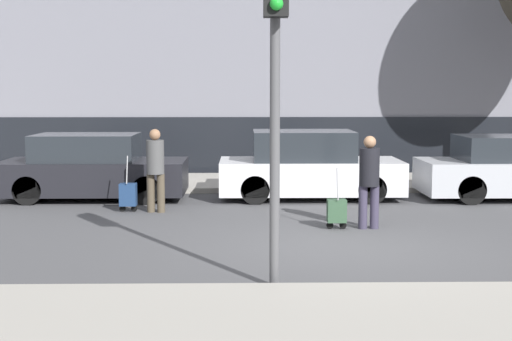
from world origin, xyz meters
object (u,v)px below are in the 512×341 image
at_px(parked_car_0, 92,169).
at_px(trolley_right, 337,211).
at_px(traffic_light, 275,49).
at_px(pedestrian_left, 155,166).
at_px(pedestrian_right, 369,177).
at_px(trolley_left, 128,195).
at_px(parked_car_1, 308,167).

relative_size(parked_car_0, trolley_right, 3.75).
distance_m(trolley_right, traffic_light, 4.61).
xyz_separation_m(pedestrian_left, pedestrian_right, (3.83, -1.70, -0.02)).
bearing_deg(trolley_left, parked_car_0, 122.19).
bearing_deg(pedestrian_right, trolley_left, 155.57).
bearing_deg(pedestrian_right, traffic_light, -118.00).
xyz_separation_m(trolley_left, traffic_light, (2.60, -5.46, 2.49)).
bearing_deg(traffic_light, trolley_left, 115.49).
distance_m(pedestrian_left, trolley_right, 3.75).
bearing_deg(pedestrian_left, trolley_right, -20.66).
height_order(trolley_right, traffic_light, traffic_light).
height_order(pedestrian_right, trolley_right, pedestrian_right).
bearing_deg(trolley_right, parked_car_0, 144.80).
bearing_deg(pedestrian_left, traffic_light, -62.02).
bearing_deg(parked_car_0, pedestrian_right, -32.17).
relative_size(parked_car_1, pedestrian_right, 2.46).
height_order(parked_car_1, traffic_light, traffic_light).
height_order(pedestrian_left, pedestrian_right, pedestrian_left).
xyz_separation_m(parked_car_0, pedestrian_left, (1.57, -1.69, 0.25)).
bearing_deg(traffic_light, parked_car_1, 81.64).
bearing_deg(trolley_left, parked_car_1, 24.21).
distance_m(parked_car_0, trolley_left, 1.95).
height_order(trolley_left, traffic_light, traffic_light).
bearing_deg(traffic_light, parked_car_0, 117.11).
height_order(parked_car_0, trolley_right, parked_car_0).
distance_m(pedestrian_right, trolley_right, 0.80).
bearing_deg(trolley_right, pedestrian_left, 152.24).
distance_m(pedestrian_right, traffic_light, 4.53).
bearing_deg(trolley_left, pedestrian_right, -22.02).
distance_m(parked_car_0, traffic_light, 8.25).
height_order(pedestrian_left, trolley_right, pedestrian_left).
bearing_deg(parked_car_0, trolley_right, -35.20).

